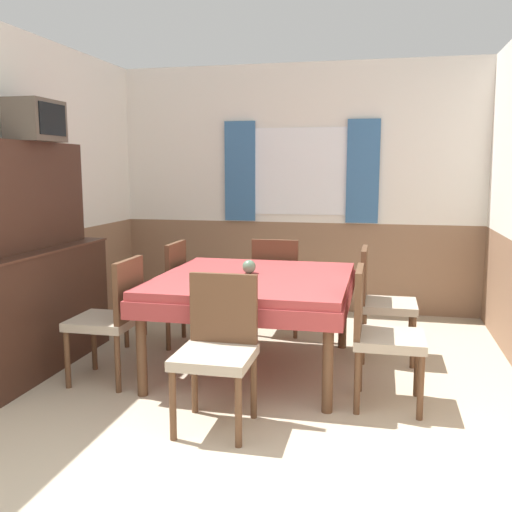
{
  "coord_description": "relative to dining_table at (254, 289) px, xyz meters",
  "views": [
    {
      "loc": [
        0.89,
        -1.71,
        1.52
      ],
      "look_at": [
        -0.01,
        2.38,
        0.88
      ],
      "focal_mm": 40.0,
      "sensor_mm": 36.0,
      "label": 1
    }
  ],
  "objects": [
    {
      "name": "sideboard",
      "position": [
        -1.66,
        -0.33,
        0.1
      ],
      "size": [
        0.46,
        1.51,
        1.72
      ],
      "color": "#3D2319",
      "rests_on": "ground_plane"
    },
    {
      "name": "tv",
      "position": [
        -1.61,
        -0.23,
        1.25
      ],
      "size": [
        0.29,
        0.41,
        0.3
      ],
      "color": "#51473D",
      "rests_on": "sideboard"
    },
    {
      "name": "wall_left",
      "position": [
        -1.91,
        -0.22,
        0.68
      ],
      "size": [
        0.05,
        4.71,
        2.6
      ],
      "color": "white",
      "rests_on": "ground_plane"
    },
    {
      "name": "chair_right_far",
      "position": [
        0.93,
        0.47,
        -0.13
      ],
      "size": [
        0.44,
        0.44,
        0.89
      ],
      "rotation": [
        0.0,
        0.0,
        4.71
      ],
      "color": "brown",
      "rests_on": "ground_plane"
    },
    {
      "name": "chair_right_near",
      "position": [
        0.93,
        -0.47,
        -0.13
      ],
      "size": [
        0.44,
        0.44,
        0.89
      ],
      "rotation": [
        0.0,
        0.0,
        4.71
      ],
      "color": "brown",
      "rests_on": "ground_plane"
    },
    {
      "name": "dining_table",
      "position": [
        0.0,
        0.0,
        0.0
      ],
      "size": [
        1.44,
        1.53,
        0.73
      ],
      "color": "#9E3838",
      "rests_on": "ground_plane"
    },
    {
      "name": "wall_back",
      "position": [
        0.03,
        1.96,
        0.69
      ],
      "size": [
        4.23,
        0.1,
        2.6
      ],
      "color": "white",
      "rests_on": "ground_plane"
    },
    {
      "name": "vase",
      "position": [
        -0.06,
        0.09,
        0.15
      ],
      "size": [
        0.1,
        0.1,
        0.1
      ],
      "color": "slate",
      "rests_on": "dining_table"
    },
    {
      "name": "chair_head_near",
      "position": [
        -0.0,
        -0.98,
        -0.13
      ],
      "size": [
        0.44,
        0.44,
        0.89
      ],
      "rotation": [
        0.0,
        0.0,
        3.14
      ],
      "color": "brown",
      "rests_on": "ground_plane"
    },
    {
      "name": "chair_left_far",
      "position": [
        -0.93,
        0.47,
        -0.13
      ],
      "size": [
        0.44,
        0.44,
        0.89
      ],
      "rotation": [
        0.0,
        0.0,
        1.57
      ],
      "color": "brown",
      "rests_on": "ground_plane"
    },
    {
      "name": "chair_left_near",
      "position": [
        -0.93,
        -0.47,
        -0.13
      ],
      "size": [
        0.44,
        0.44,
        0.89
      ],
      "rotation": [
        0.0,
        0.0,
        1.57
      ],
      "color": "brown",
      "rests_on": "ground_plane"
    },
    {
      "name": "chair_head_window",
      "position": [
        -0.0,
        0.98,
        -0.13
      ],
      "size": [
        0.44,
        0.44,
        0.89
      ],
      "color": "brown",
      "rests_on": "ground_plane"
    }
  ]
}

